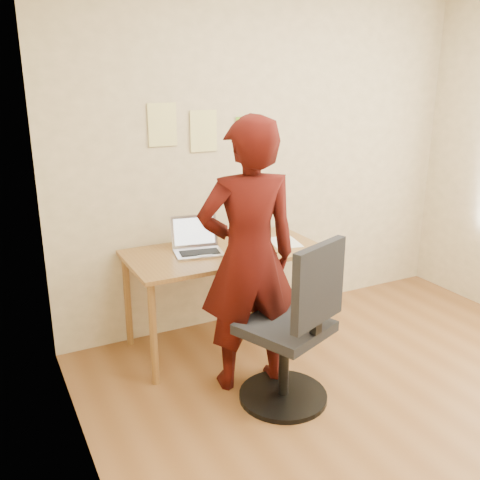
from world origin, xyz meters
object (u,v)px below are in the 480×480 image
person (248,258)px  phone (267,253)px  desk (224,261)px  office_chair (294,336)px  laptop (197,245)px

person → phone: bearing=-124.0°
desk → office_chair: office_chair is taller
desk → person: size_ratio=0.80×
desk → office_chair: bearing=-87.6°
phone → office_chair: 0.76m
phone → desk: bearing=103.9°
laptop → person: 0.62m
phone → laptop: bearing=113.8°
office_chair → phone: bearing=51.7°
office_chair → person: person is taller
desk → person: (-0.10, -0.55, 0.22)m
laptop → phone: bearing=-21.0°
office_chair → person: bearing=89.9°
desk → laptop: 0.24m
phone → person: bearing=-169.0°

